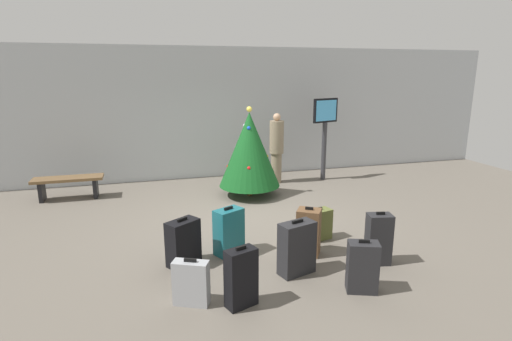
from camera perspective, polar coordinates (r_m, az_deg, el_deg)
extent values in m
plane|color=#665E54|center=(7.33, -1.15, -7.43)|extent=(16.00, 16.00, 0.00)
cube|color=#B7BCC1|center=(10.34, -6.23, 8.14)|extent=(16.00, 0.20, 3.29)
cylinder|color=#4C3319|center=(8.85, -0.92, -2.85)|extent=(0.12, 0.12, 0.23)
cone|color=#14511E|center=(8.63, -0.95, 3.03)|extent=(1.33, 1.33, 1.61)
sphere|color=#F2D84C|center=(8.51, -0.97, 8.76)|extent=(0.12, 0.12, 0.12)
sphere|color=blue|center=(8.42, -1.05, 6.09)|extent=(0.08, 0.08, 0.08)
sphere|color=silver|center=(8.61, -1.61, 6.44)|extent=(0.08, 0.08, 0.08)
sphere|color=red|center=(8.27, -1.02, 0.34)|extent=(0.08, 0.08, 0.08)
sphere|color=red|center=(8.76, -3.99, 0.57)|extent=(0.08, 0.08, 0.08)
sphere|color=yellow|center=(8.74, 1.51, 2.05)|extent=(0.08, 0.08, 0.08)
cylinder|color=#333338|center=(10.18, 9.67, 2.73)|extent=(0.12, 0.12, 1.46)
cube|color=black|center=(10.03, 9.91, 8.46)|extent=(0.71, 0.30, 0.59)
cube|color=#4CB2F2|center=(9.99, 10.02, 8.43)|extent=(0.62, 0.21, 0.50)
cube|color=brown|center=(9.42, -25.28, -1.06)|extent=(1.42, 0.44, 0.06)
cube|color=black|center=(9.58, -28.27, -2.65)|extent=(0.08, 0.35, 0.42)
cube|color=black|center=(9.40, -21.94, -2.28)|extent=(0.08, 0.35, 0.42)
cylinder|color=gray|center=(9.85, 2.92, 0.41)|extent=(0.26, 0.26, 0.74)
cylinder|color=gray|center=(9.70, 2.97, 4.79)|extent=(0.46, 0.46, 0.79)
sphere|color=tan|center=(9.64, 3.01, 7.64)|extent=(0.18, 0.18, 0.18)
cube|color=#232326|center=(5.48, 5.86, -10.99)|extent=(0.54, 0.38, 0.73)
cube|color=black|center=(5.33, 5.96, -7.24)|extent=(0.17, 0.08, 0.04)
cube|color=black|center=(4.76, -2.14, -15.09)|extent=(0.41, 0.30, 0.71)
cube|color=black|center=(4.60, -2.18, -11.00)|extent=(0.13, 0.07, 0.04)
cube|color=brown|center=(6.04, 7.51, -8.72)|extent=(0.43, 0.41, 0.70)
cube|color=black|center=(5.91, 7.63, -5.39)|extent=(0.11, 0.09, 0.04)
cube|color=#19606B|center=(6.03, -3.90, -8.71)|extent=(0.49, 0.42, 0.70)
cube|color=black|center=(5.90, -3.96, -5.39)|extent=(0.14, 0.10, 0.04)
cube|color=#9EA0A5|center=(4.89, -9.26, -15.59)|extent=(0.45, 0.33, 0.54)
cube|color=black|center=(4.75, -9.39, -12.53)|extent=(0.14, 0.09, 0.04)
cube|color=black|center=(5.79, -10.36, -10.13)|extent=(0.52, 0.47, 0.66)
cube|color=black|center=(5.66, -10.51, -6.90)|extent=(0.15, 0.11, 0.04)
cube|color=#59602D|center=(6.61, 8.74, -7.67)|extent=(0.50, 0.33, 0.50)
cube|color=black|center=(6.52, 8.83, -5.46)|extent=(0.17, 0.07, 0.04)
cube|color=#232326|center=(5.23, 14.98, -13.19)|extent=(0.43, 0.35, 0.64)
cube|color=black|center=(5.09, 15.22, -9.74)|extent=(0.13, 0.07, 0.04)
cube|color=#232326|center=(5.98, 17.11, -9.35)|extent=(0.38, 0.30, 0.73)
cube|color=black|center=(5.84, 17.38, -5.85)|extent=(0.12, 0.05, 0.04)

